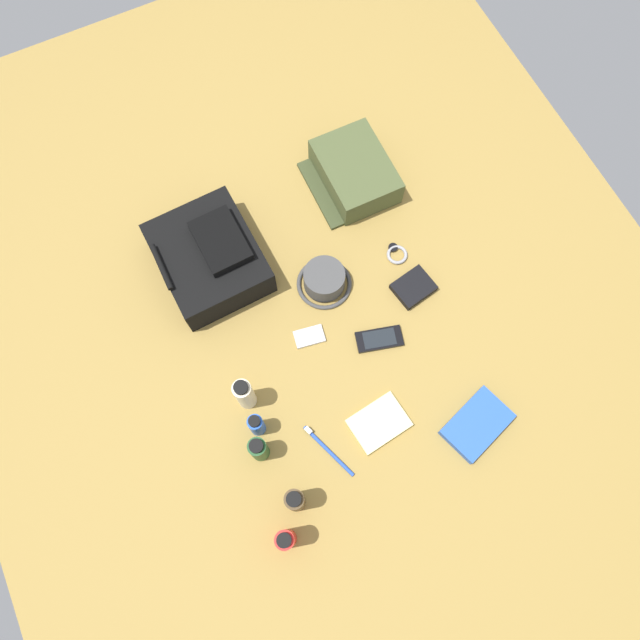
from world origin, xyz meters
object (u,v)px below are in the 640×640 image
object	(u,v)px
toiletry_pouch	(354,173)
shampoo_bottle	(259,449)
lotion_bottle	(245,394)
backpack	(210,257)
media_player	(309,336)
paperback_novel	(477,424)
toothbrush	(326,448)
cell_phone	(379,339)
wallet	(413,287)
notepad	(379,423)
deodorant_spray	(256,425)
bucket_hat	(324,280)
cologne_bottle	(295,501)
wristwatch	(397,254)
sunscreen_spray	(286,540)

from	to	relation	value
toiletry_pouch	shampoo_bottle	bearing A→B (deg)	136.63
lotion_bottle	backpack	bearing A→B (deg)	-9.50
lotion_bottle	media_player	xyz separation A→B (m)	(0.09, -0.23, -0.08)
paperback_novel	toothbrush	distance (m)	0.41
paperback_novel	cell_phone	bearing A→B (deg)	20.59
shampoo_bottle	wallet	world-z (taller)	shampoo_bottle
shampoo_bottle	notepad	bearing A→B (deg)	-102.26
shampoo_bottle	deodorant_spray	xyz separation A→B (m)	(0.06, -0.02, -0.01)
bucket_hat	deodorant_spray	distance (m)	0.46
deodorant_spray	cell_phone	xyz separation A→B (m)	(0.08, -0.41, -0.05)
wallet	notepad	world-z (taller)	wallet
backpack	bucket_hat	size ratio (longest dim) A/B	2.05
lotion_bottle	media_player	bearing A→B (deg)	-68.69
cologne_bottle	cell_phone	distance (m)	0.50
bucket_hat	wristwatch	size ratio (longest dim) A/B	2.27
toothbrush	deodorant_spray	bearing A→B (deg)	47.73
bucket_hat	lotion_bottle	xyz separation A→B (m)	(-0.22, 0.34, 0.05)
media_player	wristwatch	distance (m)	0.36
lotion_bottle	notepad	bearing A→B (deg)	-126.05
shampoo_bottle	cologne_bottle	bearing A→B (deg)	-168.96
backpack	wallet	world-z (taller)	backpack
wristwatch	toothbrush	world-z (taller)	toothbrush
backpack	toiletry_pouch	bearing A→B (deg)	-81.44
bucket_hat	cell_phone	size ratio (longest dim) A/B	1.13
bucket_hat	lotion_bottle	bearing A→B (deg)	122.56
deodorant_spray	media_player	bearing A→B (deg)	-53.71
sunscreen_spray	notepad	distance (m)	0.39
deodorant_spray	media_player	size ratio (longest dim) A/B	1.36
sunscreen_spray	cell_phone	world-z (taller)	sunscreen_spray
lotion_bottle	toiletry_pouch	bearing A→B (deg)	-49.52
sunscreen_spray	wallet	bearing A→B (deg)	-53.17
cell_phone	toothbrush	xyz separation A→B (m)	(-0.21, 0.27, 0.00)
toiletry_pouch	notepad	size ratio (longest dim) A/B	1.78
sunscreen_spray	toothbrush	distance (m)	0.26
toothbrush	toiletry_pouch	bearing A→B (deg)	-32.03
wallet	deodorant_spray	bearing A→B (deg)	96.76
paperback_novel	sunscreen_spray	bearing A→B (deg)	93.97
shampoo_bottle	lotion_bottle	bearing A→B (deg)	-9.95
lotion_bottle	bucket_hat	bearing A→B (deg)	-57.44
backpack	toiletry_pouch	world-z (taller)	backpack
toiletry_pouch	bucket_hat	xyz separation A→B (m)	(-0.27, 0.23, -0.01)
cologne_bottle	toothbrush	xyz separation A→B (m)	(0.09, -0.13, -0.07)
media_player	cologne_bottle	bearing A→B (deg)	149.98
backpack	media_player	world-z (taller)	backpack
deodorant_spray	cologne_bottle	bearing A→B (deg)	-177.28
backpack	cell_phone	world-z (taller)	backpack
shampoo_bottle	deodorant_spray	size ratio (longest dim) A/B	1.14
bucket_hat	lotion_bottle	size ratio (longest dim) A/B	0.95
cologne_bottle	toothbrush	size ratio (longest dim) A/B	0.95
lotion_bottle	paperback_novel	bearing A→B (deg)	-122.21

